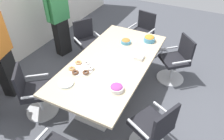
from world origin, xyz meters
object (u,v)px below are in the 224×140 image
conference_table (112,67)px  snack_bowl_candy_mix (117,88)px  office_chair_2 (34,94)px  napkin_pile (139,57)px  person_standing_2 (59,17)px  office_chair_5 (176,62)px  snack_bowl_chips_orange (149,39)px  snack_bowl_pretzels (126,41)px  office_chair_1 (87,44)px  office_chair_0 (142,35)px  plate_stack (66,83)px  donut_platter (81,68)px  office_chair_4 (153,130)px

conference_table → snack_bowl_candy_mix: (-0.61, -0.37, 0.17)m
office_chair_2 → napkin_pile: 1.81m
office_chair_2 → person_standing_2: (1.69, 0.74, 0.51)m
office_chair_5 → snack_bowl_candy_mix: (-1.56, 0.54, 0.39)m
conference_table → snack_bowl_chips_orange: size_ratio=11.18×
snack_bowl_chips_orange → snack_bowl_pretzels: size_ratio=1.17×
office_chair_1 → person_standing_2: bearing=-56.5°
person_standing_2 → office_chair_2: bearing=35.0°
office_chair_2 → office_chair_0: bearing=123.6°
plate_stack → snack_bowl_chips_orange: bearing=-21.7°
office_chair_2 → snack_bowl_candy_mix: bearing=66.4°
office_chair_0 → office_chair_1: 1.32m
office_chair_5 → plate_stack: size_ratio=4.15×
office_chair_0 → donut_platter: (-2.12, 0.27, 0.36)m
conference_table → donut_platter: donut_platter is taller
snack_bowl_candy_mix → napkin_pile: size_ratio=1.31×
office_chair_5 → snack_bowl_chips_orange: office_chair_5 is taller
conference_table → snack_bowl_pretzels: (0.62, 0.02, 0.17)m
snack_bowl_candy_mix → person_standing_2: bearing=56.5°
conference_table → snack_bowl_candy_mix: size_ratio=12.09×
office_chair_5 → snack_bowl_candy_mix: office_chair_5 is taller
snack_bowl_pretzels → donut_platter: size_ratio=0.46×
napkin_pile → office_chair_0: bearing=16.8°
conference_table → snack_bowl_chips_orange: snack_bowl_chips_orange is taller
office_chair_5 → napkin_pile: size_ratio=5.98×
napkin_pile → office_chair_5: bearing=-37.8°
donut_platter → snack_bowl_candy_mix: bearing=-104.9°
conference_table → office_chair_1: bearing=52.4°
office_chair_1 → person_standing_2: (-0.02, 0.67, 0.51)m
snack_bowl_pretzels → plate_stack: bearing=167.9°
person_standing_2 → napkin_pile: (-0.48, -2.04, -0.14)m
office_chair_5 → snack_bowl_chips_orange: size_ratio=4.24×
snack_bowl_pretzels → office_chair_2: bearing=150.4°
office_chair_2 → office_chair_5: size_ratio=1.00×
conference_table → person_standing_2: person_standing_2 is taller
office_chair_1 → conference_table: bearing=84.0°
snack_bowl_candy_mix → plate_stack: 0.74m
donut_platter → plate_stack: 0.40m
office_chair_2 → donut_platter: 0.87m
snack_bowl_candy_mix → donut_platter: bearing=75.1°
conference_table → snack_bowl_pretzels: size_ratio=13.10×
conference_table → donut_platter: 0.55m
office_chair_2 → office_chair_5: (1.90, -1.83, 0.00)m
office_chair_1 → napkin_pile: 1.50m
office_chair_0 → person_standing_2: person_standing_2 is taller
office_chair_2 → snack_bowl_chips_orange: (1.84, -1.27, 0.40)m
office_chair_0 → office_chair_2: size_ratio=1.00×
office_chair_4 → napkin_pile: office_chair_4 is taller
snack_bowl_candy_mix → office_chair_1: bearing=44.9°
napkin_pile → conference_table: bearing=124.3°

